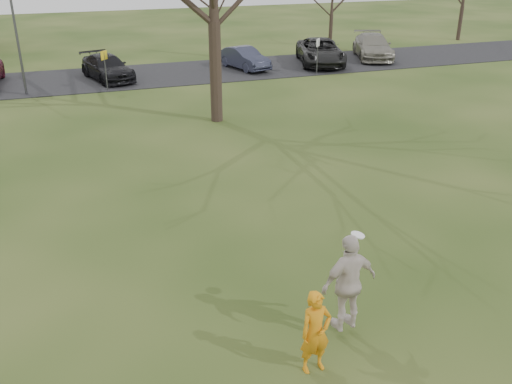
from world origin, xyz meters
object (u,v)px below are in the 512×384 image
car_3 (107,67)px  catching_play (349,283)px  car_7 (373,46)px  player_defender (316,332)px  car_6 (320,52)px  car_5 (244,58)px  lamp_post (13,14)px

car_3 → catching_play: 24.71m
car_3 → car_7: car_7 is taller
player_defender → car_6: (11.95, 25.33, -0.00)m
car_5 → car_6: size_ratio=0.70×
player_defender → catching_play: catching_play is taller
car_5 → car_3: bearing=164.8°
car_6 → lamp_post: bearing=-156.9°
car_3 → car_7: size_ratio=0.87×
car_3 → catching_play: size_ratio=2.26×
car_6 → catching_play: catching_play is taller
player_defender → car_3: size_ratio=0.36×
car_3 → catching_play: (2.19, -24.61, 0.52)m
car_5 → lamp_post: lamp_post is taller
car_5 → car_6: car_6 is taller
car_5 → player_defender: bearing=-121.9°
car_3 → player_defender: bearing=-102.8°
catching_play → lamp_post: lamp_post is taller
player_defender → lamp_post: size_ratio=0.26×
car_3 → car_7: (17.27, 0.69, 0.10)m
catching_play → lamp_post: 23.59m
car_3 → car_5: bearing=-14.0°
car_5 → lamp_post: bearing=173.8°
car_7 → catching_play: size_ratio=2.59×
car_6 → player_defender: bearing=-99.1°
car_7 → catching_play: (-15.08, -25.30, 0.42)m
car_5 → car_7: bearing=-13.7°
car_3 → car_5: (8.15, 0.22, -0.02)m
car_3 → car_5: size_ratio=1.17×
player_defender → car_6: 28.01m
car_6 → lamp_post: lamp_post is taller
car_5 → car_6: bearing=-18.9°
car_3 → car_6: car_6 is taller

